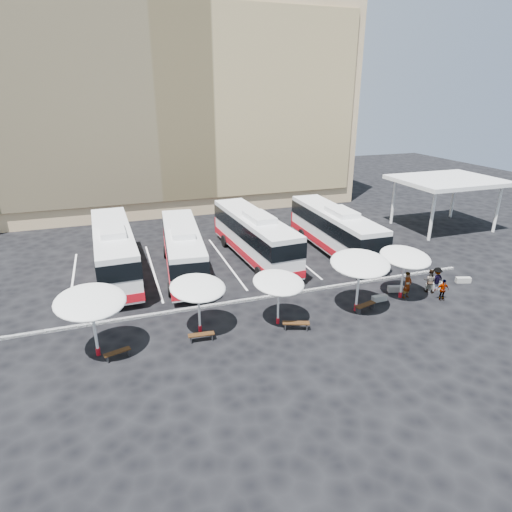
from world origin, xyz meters
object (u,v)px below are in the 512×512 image
object	(u,v)px
wood_bench_0	(117,353)
wood_bench_2	(296,324)
conc_bench_1	(396,289)
wood_bench_1	(201,336)
conc_bench_3	(463,280)
sunshade_3	(360,263)
bus_3	(334,229)
sunshade_1	(198,288)
passenger_1	(430,281)
passenger_2	(443,290)
wood_bench_3	(365,306)
passenger_3	(436,279)
sunshade_4	(405,257)
passenger_0	(407,285)
sunshade_0	(90,302)
bus_1	(183,248)
sunshade_2	(279,283)
conc_bench_0	(379,298)
conc_bench_2	(435,286)
bus_2	(254,235)
bus_0	(114,249)

from	to	relation	value
wood_bench_0	wood_bench_2	bearing A→B (deg)	-2.26
wood_bench_0	conc_bench_1	size ratio (longest dim) A/B	1.31
wood_bench_0	wood_bench_1	bearing A→B (deg)	2.79
conc_bench_3	sunshade_3	bearing A→B (deg)	-173.03
bus_3	sunshade_1	xyz separation A→B (m)	(-14.15, -9.62, 0.75)
passenger_1	passenger_2	size ratio (longest dim) A/B	1.13
wood_bench_3	sunshade_3	bearing A→B (deg)	155.07
wood_bench_0	conc_bench_1	xyz separation A→B (m)	(19.17, 2.09, -0.12)
passenger_3	wood_bench_1	bearing A→B (deg)	-3.92
wood_bench_3	passenger_3	distance (m)	6.60
wood_bench_3	passenger_1	bearing A→B (deg)	9.57
bus_3	wood_bench_2	size ratio (longest dim) A/B	7.88
wood_bench_0	wood_bench_1	distance (m)	4.63
sunshade_3	wood_bench_1	world-z (taller)	sunshade_3
passenger_1	passenger_3	xyz separation A→B (m)	(0.60, 0.05, 0.02)
sunshade_3	sunshade_4	xyz separation A→B (m)	(3.94, 0.66, -0.32)
passenger_0	sunshade_0	bearing A→B (deg)	164.59
sunshade_0	conc_bench_3	distance (m)	26.10
bus_1	sunshade_0	xyz separation A→B (m)	(-6.46, -9.90, 1.24)
passenger_0	sunshade_2	bearing A→B (deg)	165.91
conc_bench_0	wood_bench_2	bearing A→B (deg)	-166.97
sunshade_4	passenger_3	world-z (taller)	sunshade_4
bus_1	sunshade_2	distance (m)	10.73
wood_bench_1	conc_bench_2	world-z (taller)	conc_bench_2
bus_2	sunshade_0	size ratio (longest dim) A/B	2.88
conc_bench_0	wood_bench_0	bearing A→B (deg)	-176.00
sunshade_2	wood_bench_2	bearing A→B (deg)	-54.99
sunshade_1	bus_2	bearing A→B (deg)	56.18
sunshade_3	sunshade_4	size ratio (longest dim) A/B	1.29
sunshade_2	bus_2	bearing A→B (deg)	78.81
sunshade_1	conc_bench_0	size ratio (longest dim) A/B	3.90
bus_0	sunshade_4	distance (m)	21.29
wood_bench_3	passenger_1	size ratio (longest dim) A/B	0.94
bus_2	wood_bench_3	xyz separation A→B (m)	(3.81, -11.31, -1.77)
sunshade_4	conc_bench_3	bearing A→B (deg)	5.27
conc_bench_3	passenger_2	bearing A→B (deg)	-153.26
sunshade_2	conc_bench_3	size ratio (longest dim) A/B	3.64
bus_0	bus_3	distance (m)	18.53
wood_bench_3	conc_bench_2	world-z (taller)	conc_bench_2
bus_2	passenger_1	size ratio (longest dim) A/B	7.78
passenger_0	bus_0	bearing A→B (deg)	134.01
conc_bench_1	bus_0	bearing A→B (deg)	152.84
bus_0	sunshade_2	distance (m)	14.34
sunshade_2	wood_bench_1	xyz separation A→B (m)	(-4.89, -0.44, -2.41)
sunshade_2	wood_bench_3	bearing A→B (deg)	-3.43
passenger_1	conc_bench_1	bearing A→B (deg)	24.14
sunshade_3	conc_bench_2	xyz separation A→B (m)	(7.08, 0.92, -3.08)
sunshade_4	conc_bench_0	size ratio (longest dim) A/B	3.44
wood_bench_0	passenger_2	bearing A→B (deg)	-0.09
bus_2	sunshade_1	distance (m)	12.44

